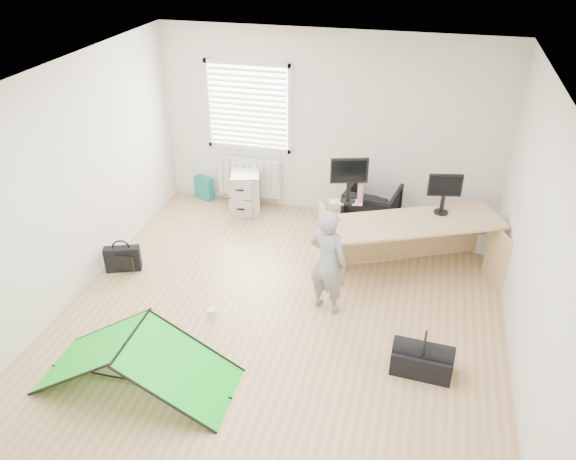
% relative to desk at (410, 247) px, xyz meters
% --- Properties ---
extents(ground, '(5.50, 5.50, 0.00)m').
position_rel_desk_xyz_m(ground, '(-1.35, -1.32, -0.38)').
color(ground, tan).
rests_on(ground, ground).
extents(back_wall, '(5.00, 0.02, 2.70)m').
position_rel_desk_xyz_m(back_wall, '(-1.35, 1.43, 0.97)').
color(back_wall, silver).
rests_on(back_wall, ground).
extents(window, '(1.20, 0.06, 1.20)m').
position_rel_desk_xyz_m(window, '(-2.55, 1.39, 1.17)').
color(window, silver).
rests_on(window, back_wall).
extents(radiator, '(1.00, 0.12, 0.60)m').
position_rel_desk_xyz_m(radiator, '(-2.55, 1.35, 0.07)').
color(radiator, silver).
rests_on(radiator, back_wall).
extents(desk, '(2.29, 1.56, 0.75)m').
position_rel_desk_xyz_m(desk, '(0.00, 0.00, 0.00)').
color(desk, tan).
rests_on(desk, ground).
extents(filing_cabinet, '(0.55, 0.65, 0.65)m').
position_rel_desk_xyz_m(filing_cabinet, '(-2.53, 1.10, -0.05)').
color(filing_cabinet, '#ACAFB1').
rests_on(filing_cabinet, ground).
extents(monitor_left, '(0.49, 0.24, 0.46)m').
position_rel_desk_xyz_m(monitor_left, '(-0.86, 0.30, 0.60)').
color(monitor_left, black).
rests_on(monitor_left, desk).
extents(monitor_right, '(0.42, 0.17, 0.39)m').
position_rel_desk_xyz_m(monitor_right, '(0.32, 0.31, 0.57)').
color(monitor_right, black).
rests_on(monitor_right, desk).
extents(keyboard, '(0.44, 0.22, 0.02)m').
position_rel_desk_xyz_m(keyboard, '(-0.88, 0.28, 0.39)').
color(keyboard, beige).
rests_on(keyboard, desk).
extents(thermos, '(0.10, 0.10, 0.28)m').
position_rel_desk_xyz_m(thermos, '(-0.71, 0.31, 0.51)').
color(thermos, '#B36481').
rests_on(thermos, desk).
extents(office_chair, '(0.82, 0.84, 0.66)m').
position_rel_desk_xyz_m(office_chair, '(-0.61, 1.01, -0.04)').
color(office_chair, black).
rests_on(office_chair, ground).
extents(person, '(0.54, 0.44, 1.28)m').
position_rel_desk_xyz_m(person, '(-0.87, -0.98, 0.27)').
color(person, gray).
rests_on(person, ground).
extents(kite, '(1.95, 0.89, 0.60)m').
position_rel_desk_xyz_m(kite, '(-2.43, -2.63, -0.08)').
color(kite, '#13D121').
rests_on(kite, ground).
extents(storage_crate, '(0.60, 0.53, 0.28)m').
position_rel_desk_xyz_m(storage_crate, '(0.85, 0.91, -0.24)').
color(storage_crate, white).
rests_on(storage_crate, ground).
extents(tote_bag, '(0.33, 0.24, 0.36)m').
position_rel_desk_xyz_m(tote_bag, '(-3.31, 1.31, -0.19)').
color(tote_bag, '#1C7776').
rests_on(tote_bag, ground).
extents(laptop_bag, '(0.46, 0.29, 0.33)m').
position_rel_desk_xyz_m(laptop_bag, '(-3.56, -0.86, -0.21)').
color(laptop_bag, black).
rests_on(laptop_bag, ground).
extents(white_box, '(0.12, 0.12, 0.09)m').
position_rel_desk_xyz_m(white_box, '(-2.12, -1.46, -0.33)').
color(white_box, silver).
rests_on(white_box, ground).
extents(duffel_bag, '(0.62, 0.34, 0.26)m').
position_rel_desk_xyz_m(duffel_bag, '(0.26, -1.77, -0.24)').
color(duffel_bag, black).
rests_on(duffel_bag, ground).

